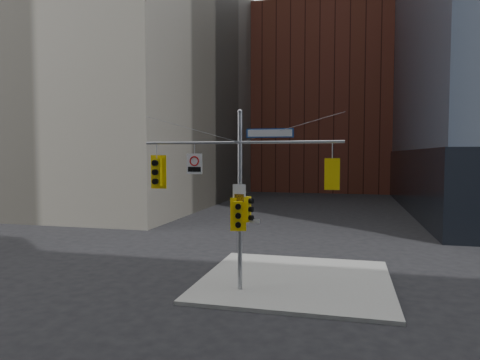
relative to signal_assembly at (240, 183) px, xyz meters
The scene contains 13 objects.
ground 4.85m from the signal_assembly, 90.00° to the right, with size 160.00×160.00×0.00m, color black.
sidewalk_corner 5.18m from the signal_assembly, 45.10° to the left, with size 8.00×8.00×0.15m, color gray.
brick_midrise 56.82m from the signal_assembly, 90.00° to the left, with size 26.00×20.00×28.00m, color brown.
signal_assembly is the anchor object (origin of this frame).
traffic_light_west_arm 3.57m from the signal_assembly, behind, with size 0.67×0.55×1.40m.
traffic_light_east_arm 3.58m from the signal_assembly, ahead, with size 0.56×0.45×1.18m.
traffic_light_pole_side 1.09m from the signal_assembly, ahead, with size 0.43×0.37×1.00m.
traffic_light_pole_front 1.28m from the signal_assembly, 90.33° to the right, with size 0.62×0.58×1.32m.
street_sign_blade 2.27m from the signal_assembly, ahead, with size 1.83×0.16×0.36m.
regulatory_sign_arm 2.04m from the signal_assembly, behind, with size 0.66×0.08×0.83m.
regulatory_sign_pole 0.44m from the signal_assembly, 90.00° to the right, with size 0.53×0.06×0.69m.
street_blade_ew 1.57m from the signal_assembly, ahead, with size 0.69×0.08×0.14m.
street_blade_ns 1.72m from the signal_assembly, 90.00° to the left, with size 0.03×0.67×0.13m.
Camera 1 is at (4.13, -14.30, 5.50)m, focal length 32.00 mm.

